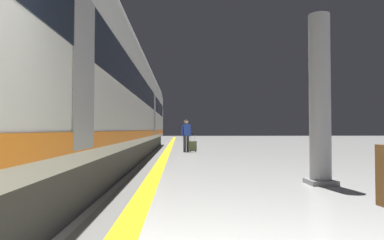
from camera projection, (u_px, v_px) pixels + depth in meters
safety_line_strip at (161, 163)px, 11.48m from camera, size 0.36×80.00×0.01m
tactile_edge_band at (152, 163)px, 11.47m from camera, size 0.57×80.00×0.01m
high_speed_train at (87, 83)px, 9.65m from camera, size 2.94×35.79×4.97m
passenger_near at (186, 133)px, 17.24m from camera, size 0.50×0.31×1.69m
suitcase_near at (193, 146)px, 17.07m from camera, size 0.43×0.33×0.94m
platform_pillar at (320, 102)px, 7.03m from camera, size 0.56×0.56×3.60m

